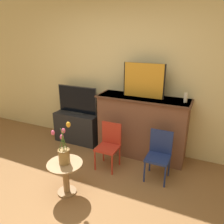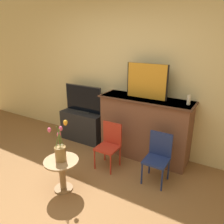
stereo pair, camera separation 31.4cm
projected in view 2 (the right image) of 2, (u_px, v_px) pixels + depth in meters
The scene contains 11 objects.
ground_plane at pixel (43, 220), 2.45m from camera, with size 14.00×14.00×0.00m, color olive.
wall_back at pixel (130, 73), 3.72m from camera, with size 8.00×0.06×2.70m.
fireplace_mantel at pixel (145, 127), 3.59m from camera, with size 1.50×0.49×1.02m.
painting at pixel (147, 81), 3.34m from camera, with size 0.66×0.03×0.54m.
mantel_candle at pixel (189, 100), 3.09m from camera, with size 0.05×0.05×0.14m.
tv_stand at pixel (84, 126), 4.27m from camera, with size 0.86×0.42×0.57m.
tv_monitor at pixel (83, 99), 4.10m from camera, with size 0.80×0.12×0.51m.
chair_red at pixel (109, 143), 3.35m from camera, with size 0.32×0.32×0.70m.
chair_blue at pixel (158, 155), 3.01m from camera, with size 0.32×0.32×0.70m.
side_table at pixel (62, 170), 2.85m from camera, with size 0.45×0.45×0.44m.
vase_tulips at pixel (60, 150), 2.76m from camera, with size 0.18×0.25×0.51m.
Camera 2 is at (1.64, -1.23, 1.96)m, focal length 35.00 mm.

